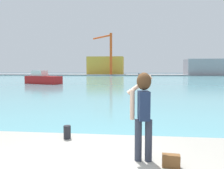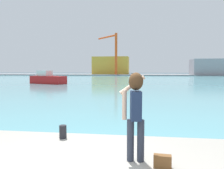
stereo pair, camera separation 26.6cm
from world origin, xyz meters
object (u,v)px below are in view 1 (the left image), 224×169
object	(u,v)px
person_photographer	(143,107)
warehouse_right	(203,67)
handbag	(171,161)
port_crane	(108,49)
boat_moored	(43,79)
warehouse_left	(106,66)
harbor_bollard	(67,132)

from	to	relation	value
person_photographer	warehouse_right	size ratio (longest dim) A/B	0.13
handbag	port_crane	size ratio (longest dim) A/B	0.02
handbag	warehouse_right	distance (m)	91.75
port_crane	person_photographer	bearing A→B (deg)	-82.41
person_photographer	boat_moored	xyz separation A→B (m)	(-15.75, 31.46, -0.83)
boat_moored	warehouse_left	bearing A→B (deg)	108.49
boat_moored	person_photographer	bearing A→B (deg)	-42.47
warehouse_left	warehouse_right	xyz separation A→B (m)	(39.57, -3.31, -0.68)
warehouse_right	port_crane	size ratio (longest dim) A/B	0.81
person_photographer	warehouse_right	bearing A→B (deg)	-24.33
harbor_bollard	port_crane	distance (m)	85.32
person_photographer	boat_moored	bearing A→B (deg)	18.99
harbor_bollard	warehouse_left	bearing A→B (deg)	97.17
boat_moored	port_crane	world-z (taller)	port_crane
person_photographer	handbag	size ratio (longest dim) A/B	5.44
warehouse_right	boat_moored	bearing A→B (deg)	-126.81
handbag	warehouse_right	bearing A→B (deg)	73.62
warehouse_left	boat_moored	bearing A→B (deg)	-92.44
warehouse_left	harbor_bollard	bearing A→B (deg)	-82.83
person_photographer	port_crane	bearing A→B (deg)	-0.00
harbor_bollard	warehouse_right	xyz separation A→B (m)	(28.28, 86.54, 2.69)
harbor_bollard	warehouse_left	xyz separation A→B (m)	(-11.30, 89.85, 3.37)
harbor_bollard	handbag	bearing A→B (deg)	-30.80
port_crane	warehouse_left	bearing A→B (deg)	107.89
person_photographer	warehouse_right	world-z (taller)	warehouse_right
person_photographer	handbag	xyz separation A→B (m)	(0.51, -0.25, -0.95)
warehouse_left	port_crane	size ratio (longest dim) A/B	0.93
person_photographer	port_crane	size ratio (longest dim) A/B	0.11
warehouse_right	person_photographer	bearing A→B (deg)	-106.73
handbag	warehouse_left	size ratio (longest dim) A/B	0.02
warehouse_right	warehouse_left	bearing A→B (deg)	175.22
boat_moored	warehouse_left	world-z (taller)	warehouse_left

